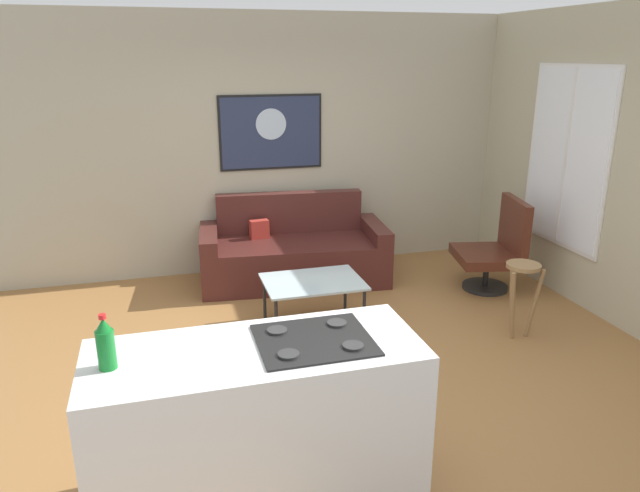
{
  "coord_description": "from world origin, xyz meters",
  "views": [
    {
      "loc": [
        -1.32,
        -4.04,
        2.37
      ],
      "look_at": [
        0.07,
        0.9,
        0.7
      ],
      "focal_mm": 33.33,
      "sensor_mm": 36.0,
      "label": 1
    }
  ],
  "objects_px": {
    "coffee_table": "(313,284)",
    "soda_bottle": "(106,344)",
    "armchair": "(497,249)",
    "couch": "(293,253)",
    "wall_painting": "(271,132)",
    "bar_stool": "(522,283)"
  },
  "relations": [
    {
      "from": "wall_painting",
      "to": "coffee_table",
      "type": "bearing_deg",
      "value": -89.1
    },
    {
      "from": "bar_stool",
      "to": "soda_bottle",
      "type": "distance_m",
      "value": 3.57
    },
    {
      "from": "armchair",
      "to": "wall_painting",
      "type": "bearing_deg",
      "value": 148.2
    },
    {
      "from": "couch",
      "to": "bar_stool",
      "type": "bearing_deg",
      "value": -49.61
    },
    {
      "from": "armchair",
      "to": "coffee_table",
      "type": "bearing_deg",
      "value": -170.37
    },
    {
      "from": "coffee_table",
      "to": "armchair",
      "type": "height_order",
      "value": "armchair"
    },
    {
      "from": "armchair",
      "to": "soda_bottle",
      "type": "height_order",
      "value": "soda_bottle"
    },
    {
      "from": "couch",
      "to": "armchair",
      "type": "relative_size",
      "value": 2.12
    },
    {
      "from": "couch",
      "to": "coffee_table",
      "type": "bearing_deg",
      "value": -94.67
    },
    {
      "from": "coffee_table",
      "to": "wall_painting",
      "type": "bearing_deg",
      "value": 90.9
    },
    {
      "from": "couch",
      "to": "coffee_table",
      "type": "relative_size",
      "value": 2.34
    },
    {
      "from": "coffee_table",
      "to": "armchair",
      "type": "xyz_separation_m",
      "value": [
        2.07,
        0.35,
        0.04
      ]
    },
    {
      "from": "couch",
      "to": "bar_stool",
      "type": "distance_m",
      "value": 2.44
    },
    {
      "from": "couch",
      "to": "soda_bottle",
      "type": "height_order",
      "value": "soda_bottle"
    },
    {
      "from": "coffee_table",
      "to": "wall_painting",
      "type": "xyz_separation_m",
      "value": [
        -0.03,
        1.65,
        1.15
      ]
    },
    {
      "from": "couch",
      "to": "bar_stool",
      "type": "height_order",
      "value": "couch"
    },
    {
      "from": "couch",
      "to": "coffee_table",
      "type": "height_order",
      "value": "couch"
    },
    {
      "from": "armchair",
      "to": "wall_painting",
      "type": "relative_size",
      "value": 0.85
    },
    {
      "from": "coffee_table",
      "to": "soda_bottle",
      "type": "xyz_separation_m",
      "value": [
        -1.57,
        -2.05,
        0.65
      ]
    },
    {
      "from": "couch",
      "to": "wall_painting",
      "type": "height_order",
      "value": "wall_painting"
    },
    {
      "from": "coffee_table",
      "to": "bar_stool",
      "type": "xyz_separation_m",
      "value": [
        1.68,
        -0.68,
        0.1
      ]
    },
    {
      "from": "armchair",
      "to": "soda_bottle",
      "type": "bearing_deg",
      "value": -146.61
    }
  ]
}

